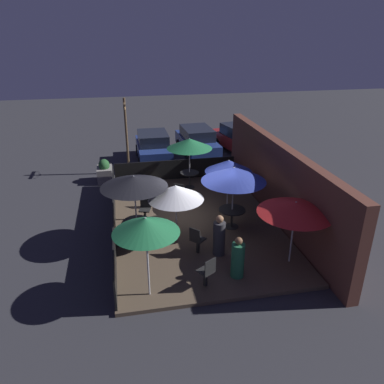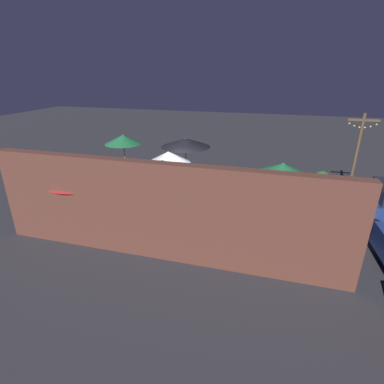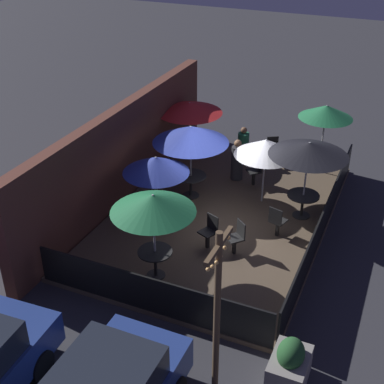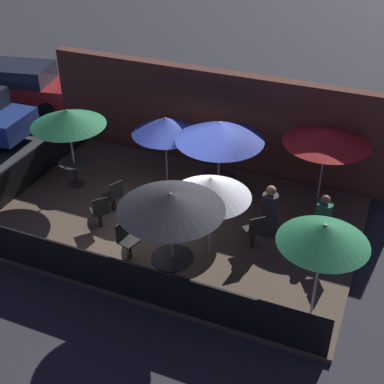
% 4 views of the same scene
% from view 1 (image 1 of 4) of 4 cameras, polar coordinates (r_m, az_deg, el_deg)
% --- Properties ---
extents(ground_plane, '(60.00, 60.00, 0.00)m').
position_cam_1_polar(ground_plane, '(14.20, 0.34, -4.92)').
color(ground_plane, '#2D2D33').
extents(patio_deck, '(9.04, 5.96, 0.12)m').
position_cam_1_polar(patio_deck, '(14.17, 0.34, -4.70)').
color(patio_deck, brown).
rests_on(patio_deck, ground_plane).
extents(building_wall, '(10.64, 0.36, 2.97)m').
position_cam_1_polar(building_wall, '(14.49, 12.89, 1.56)').
color(building_wall, brown).
rests_on(building_wall, ground_plane).
extents(fence_front, '(8.84, 0.05, 0.95)m').
position_cam_1_polar(fence_front, '(13.71, -11.79, -3.76)').
color(fence_front, black).
rests_on(fence_front, patio_deck).
extents(fence_side_left, '(0.05, 5.76, 0.95)m').
position_cam_1_polar(fence_side_left, '(17.98, -2.50, 3.46)').
color(fence_side_left, black).
rests_on(fence_side_left, patio_deck).
extents(patio_umbrella_0, '(2.27, 2.27, 2.32)m').
position_cam_1_polar(patio_umbrella_0, '(12.99, 6.39, 2.72)').
color(patio_umbrella_0, '#B2B2B7').
rests_on(patio_umbrella_0, patio_deck).
extents(patio_umbrella_1, '(2.00, 2.00, 2.30)m').
position_cam_1_polar(patio_umbrella_1, '(16.44, -0.38, 7.40)').
color(patio_umbrella_1, '#B2B2B7').
rests_on(patio_umbrella_1, patio_deck).
extents(patio_umbrella_2, '(2.20, 2.20, 2.34)m').
position_cam_1_polar(patio_umbrella_2, '(12.21, -8.84, 1.60)').
color(patio_umbrella_2, '#B2B2B7').
rests_on(patio_umbrella_2, patio_deck).
extents(patio_umbrella_3, '(1.85, 1.85, 2.00)m').
position_cam_1_polar(patio_umbrella_3, '(14.66, 5.60, 3.99)').
color(patio_umbrella_3, '#B2B2B7').
rests_on(patio_umbrella_3, patio_deck).
extents(patio_umbrella_4, '(1.84, 1.84, 2.04)m').
position_cam_1_polar(patio_umbrella_4, '(12.12, -2.49, -0.06)').
color(patio_umbrella_4, '#B2B2B7').
rests_on(patio_umbrella_4, patio_deck).
extents(patio_umbrella_5, '(1.73, 1.73, 2.35)m').
position_cam_1_polar(patio_umbrella_5, '(9.49, -7.06, -5.07)').
color(patio_umbrella_5, '#B2B2B7').
rests_on(patio_umbrella_5, patio_deck).
extents(patio_umbrella_6, '(2.24, 2.24, 2.04)m').
position_cam_1_polar(patio_umbrella_6, '(11.36, 15.50, -2.28)').
color(patio_umbrella_6, '#B2B2B7').
rests_on(patio_umbrella_6, patio_deck).
extents(dining_table_0, '(0.96, 0.96, 0.71)m').
position_cam_1_polar(dining_table_0, '(13.59, 6.11, -3.18)').
color(dining_table_0, black).
rests_on(dining_table_0, patio_deck).
extents(dining_table_1, '(0.85, 0.85, 0.73)m').
position_cam_1_polar(dining_table_1, '(16.92, -0.37, 2.54)').
color(dining_table_1, black).
rests_on(dining_table_1, patio_deck).
extents(dining_table_2, '(0.92, 0.92, 0.70)m').
position_cam_1_polar(dining_table_2, '(12.87, -8.41, -4.95)').
color(dining_table_2, black).
rests_on(dining_table_2, patio_deck).
extents(patio_chair_0, '(0.50, 0.50, 0.93)m').
position_cam_1_polar(patio_chair_0, '(14.10, -7.16, -2.44)').
color(patio_chair_0, black).
rests_on(patio_chair_0, patio_deck).
extents(patio_chair_1, '(0.55, 0.55, 0.95)m').
position_cam_1_polar(patio_chair_1, '(10.56, 2.34, -11.94)').
color(patio_chair_1, black).
rests_on(patio_chair_1, patio_deck).
extents(patio_chair_2, '(0.57, 0.57, 0.95)m').
position_cam_1_polar(patio_chair_2, '(11.97, 0.74, -7.21)').
color(patio_chair_2, black).
rests_on(patio_chair_2, patio_deck).
extents(patio_chair_3, '(0.56, 0.56, 0.93)m').
position_cam_1_polar(patio_chair_3, '(15.19, -4.71, -0.36)').
color(patio_chair_3, black).
rests_on(patio_chair_3, patio_deck).
extents(patio_chair_4, '(0.53, 0.53, 0.93)m').
position_cam_1_polar(patio_chair_4, '(15.30, -1.92, -0.10)').
color(patio_chair_4, black).
rests_on(patio_chair_4, patio_deck).
extents(patron_0, '(0.50, 0.50, 1.38)m').
position_cam_1_polar(patron_0, '(11.94, 4.16, -6.83)').
color(patron_0, '#333338').
rests_on(patron_0, patio_deck).
extents(patron_1, '(0.49, 0.49, 1.29)m').
position_cam_1_polar(patron_1, '(11.01, 6.99, -10.12)').
color(patron_1, '#236642').
rests_on(patron_1, patio_deck).
extents(planter_box, '(1.01, 0.70, 1.11)m').
position_cam_1_polar(planter_box, '(18.47, -13.17, 3.02)').
color(planter_box, gray).
rests_on(planter_box, ground_plane).
extents(light_post, '(1.10, 0.12, 3.80)m').
position_cam_1_polar(light_post, '(18.83, -9.97, 8.94)').
color(light_post, brown).
rests_on(light_post, ground_plane).
extents(parked_car_0, '(3.92, 1.81, 1.62)m').
position_cam_1_polar(parked_car_0, '(20.82, -5.94, 6.90)').
color(parked_car_0, navy).
rests_on(parked_car_0, ground_plane).
extents(parked_car_1, '(4.35, 1.96, 1.62)m').
position_cam_1_polar(parked_car_1, '(21.78, 0.78, 7.78)').
color(parked_car_1, navy).
rests_on(parked_car_1, ground_plane).
extents(parked_car_2, '(4.66, 2.56, 1.62)m').
position_cam_1_polar(parked_car_2, '(22.40, 7.39, 8.04)').
color(parked_car_2, maroon).
rests_on(parked_car_2, ground_plane).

